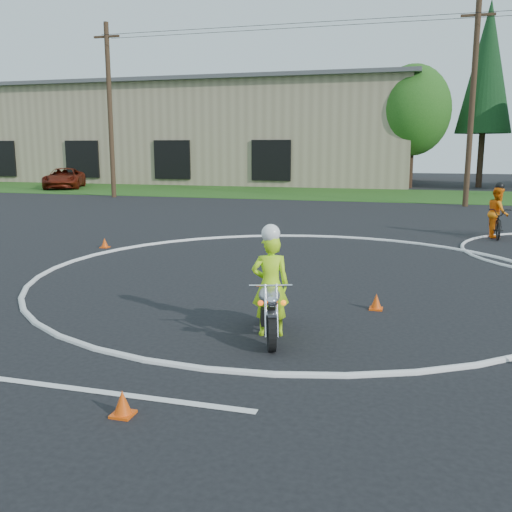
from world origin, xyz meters
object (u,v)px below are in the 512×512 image
(primary_motorcycle, at_px, (269,309))
(pickup_grp, at_px, (64,178))
(rider_primary_grp, at_px, (270,282))
(rider_second_grp, at_px, (497,218))

(primary_motorcycle, relative_size, pickup_grp, 0.31)
(pickup_grp, bearing_deg, rider_primary_grp, -75.59)
(rider_second_grp, xyz_separation_m, pickup_grp, (-27.50, 16.24, 0.08))
(rider_primary_grp, xyz_separation_m, rider_second_grp, (4.76, 11.79, -0.22))
(primary_motorcycle, height_order, pickup_grp, pickup_grp)
(rider_primary_grp, relative_size, pickup_grp, 0.31)
(rider_second_grp, bearing_deg, primary_motorcycle, -111.49)
(rider_primary_grp, bearing_deg, pickup_grp, 110.65)
(primary_motorcycle, distance_m, pickup_grp, 36.20)
(rider_primary_grp, relative_size, rider_second_grp, 0.93)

